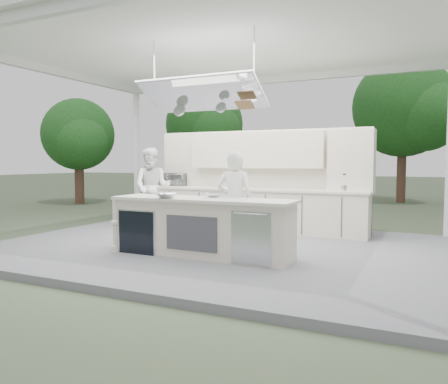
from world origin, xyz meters
The scene contains 12 objects.
ground centered at (0.00, 0.00, 0.00)m, with size 90.00×90.00×0.00m, color #3F4C34.
stage_deck centered at (0.00, 0.00, 0.06)m, with size 8.00×6.00×0.12m, color #5D5D62.
tent centered at (0.00, -0.01, 3.71)m, with size 8.20×6.20×3.86m.
demo_island centered at (0.18, -0.91, 0.60)m, with size 3.10×0.79×0.95m.
back_counter centered at (0.00, 1.90, 0.60)m, with size 5.08×0.72×0.95m.
back_wall_unit centered at (0.44, 2.11, 1.57)m, with size 5.05×0.48×2.25m.
tree_cluster centered at (-0.16, 9.77, 3.29)m, with size 19.55×9.40×5.85m.
head_chef centered at (0.59, -0.45, 0.98)m, with size 0.63×0.41×1.72m, color white.
sous_chef centered at (-2.43, 1.52, 1.06)m, with size 0.91×0.71×1.88m, color white.
toaster_oven centered at (-2.12, 2.08, 1.22)m, with size 0.55×0.37×0.30m, color #ACAEB3.
bowl_large centered at (-0.32, -1.15, 1.11)m, with size 0.32×0.32×0.08m, color silver.
bowl_small centered at (0.27, -0.65, 1.11)m, with size 0.25×0.25×0.08m, color silver.
Camera 1 is at (3.55, -7.15, 1.66)m, focal length 35.00 mm.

